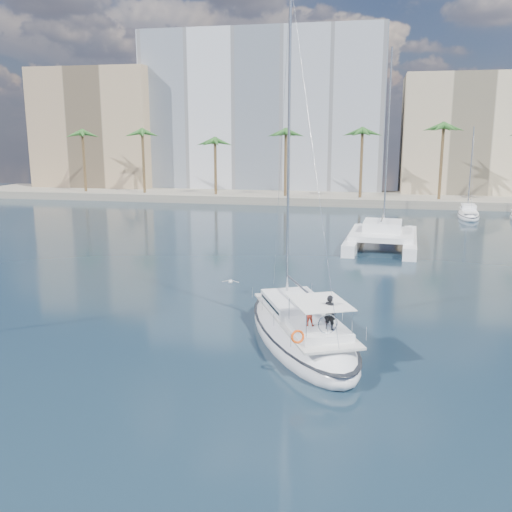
# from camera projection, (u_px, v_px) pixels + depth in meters

# --- Properties ---
(ground) EXTENTS (160.00, 160.00, 0.00)m
(ground) POSITION_uv_depth(u_px,v_px,m) (233.00, 322.00, 33.53)
(ground) COLOR black
(ground) RESTS_ON ground
(quay) EXTENTS (120.00, 14.00, 1.20)m
(quay) POSITION_uv_depth(u_px,v_px,m) (325.00, 198.00, 91.76)
(quay) COLOR gray
(quay) RESTS_ON ground
(building_modern) EXTENTS (42.00, 16.00, 28.00)m
(building_modern) POSITION_uv_depth(u_px,v_px,m) (266.00, 115.00, 102.77)
(building_modern) COLOR silver
(building_modern) RESTS_ON ground
(building_tan_left) EXTENTS (22.00, 14.00, 22.00)m
(building_tan_left) POSITION_uv_depth(u_px,v_px,m) (103.00, 132.00, 105.54)
(building_tan_left) COLOR tan
(building_tan_left) RESTS_ON ground
(building_beige) EXTENTS (20.00, 14.00, 20.00)m
(building_beige) POSITION_uv_depth(u_px,v_px,m) (464.00, 138.00, 94.01)
(building_beige) COLOR beige
(building_beige) RESTS_ON ground
(palm_left) EXTENTS (3.60, 3.60, 12.30)m
(palm_left) POSITION_uv_depth(u_px,v_px,m) (114.00, 136.00, 92.62)
(palm_left) COLOR brown
(palm_left) RESTS_ON ground
(palm_centre) EXTENTS (3.60, 3.60, 12.30)m
(palm_centre) POSITION_uv_depth(u_px,v_px,m) (324.00, 136.00, 85.87)
(palm_centre) COLOR brown
(palm_centre) RESTS_ON ground
(main_sloop) EXTENTS (9.24, 13.60, 19.38)m
(main_sloop) POSITION_uv_depth(u_px,v_px,m) (301.00, 332.00, 30.21)
(main_sloop) COLOR white
(main_sloop) RESTS_ON ground
(catamaran) EXTENTS (7.23, 13.33, 18.80)m
(catamaran) POSITION_uv_depth(u_px,v_px,m) (382.00, 235.00, 55.38)
(catamaran) COLOR white
(catamaran) RESTS_ON ground
(seagull) EXTENTS (1.20, 0.52, 0.22)m
(seagull) POSITION_uv_depth(u_px,v_px,m) (231.00, 281.00, 39.13)
(seagull) COLOR silver
(seagull) RESTS_ON ground
(moored_yacht_a) EXTENTS (3.37, 9.52, 11.90)m
(moored_yacht_a) POSITION_uv_depth(u_px,v_px,m) (468.00, 217.00, 74.52)
(moored_yacht_a) COLOR white
(moored_yacht_a) RESTS_ON ground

